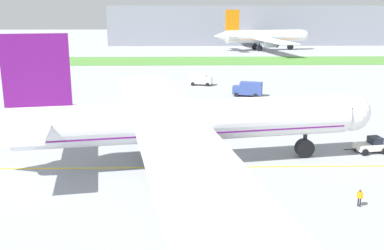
# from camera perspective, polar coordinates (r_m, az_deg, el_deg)

# --- Properties ---
(ground_plane) EXTENTS (600.00, 600.00, 0.00)m
(ground_plane) POSITION_cam_1_polar(r_m,az_deg,el_deg) (58.65, 3.16, -4.31)
(ground_plane) COLOR #9399A0
(ground_plane) RESTS_ON ground
(apron_taxi_line) EXTENTS (280.00, 0.36, 0.01)m
(apron_taxi_line) POSITION_cam_1_polar(r_m,az_deg,el_deg) (56.01, 3.37, -5.25)
(apron_taxi_line) COLOR yellow
(apron_taxi_line) RESTS_ON ground
(grass_median_strip) EXTENTS (320.00, 24.00, 0.10)m
(grass_median_strip) POSITION_cam_1_polar(r_m,az_deg,el_deg) (159.74, 0.36, 7.99)
(grass_median_strip) COLOR #4C8438
(grass_median_strip) RESTS_ON ground
(airliner_foreground) EXTENTS (48.76, 77.99, 16.12)m
(airliner_foreground) POSITION_cam_1_polar(r_m,az_deg,el_deg) (55.06, -1.26, 0.38)
(airliner_foreground) COLOR white
(airliner_foreground) RESTS_ON ground
(pushback_tug) EXTENTS (5.96, 3.19, 2.12)m
(pushback_tug) POSITION_cam_1_polar(r_m,az_deg,el_deg) (65.57, 21.39, -2.37)
(pushback_tug) COLOR white
(pushback_tug) RESTS_ON ground
(ground_crew_wingwalker_port) EXTENTS (0.49, 0.52, 1.77)m
(ground_crew_wingwalker_port) POSITION_cam_1_polar(r_m,az_deg,el_deg) (48.08, 20.13, -8.31)
(ground_crew_wingwalker_port) COLOR black
(ground_crew_wingwalker_port) RESTS_ON ground
(service_truck_baggage_loader) EXTENTS (6.53, 3.93, 3.09)m
(service_truck_baggage_loader) POSITION_cam_1_polar(r_m,az_deg,el_deg) (98.66, 7.00, 4.49)
(service_truck_baggage_loader) COLOR #33478C
(service_truck_baggage_loader) RESTS_ON ground
(service_truck_fuel_bowser) EXTENTS (5.81, 3.62, 2.64)m
(service_truck_fuel_bowser) POSITION_cam_1_polar(r_m,az_deg,el_deg) (111.54, 1.05, 5.71)
(service_truck_fuel_bowser) COLOR white
(service_truck_fuel_bowser) RESTS_ON ground
(parked_airliner_far_centre) EXTENTS (41.37, 64.03, 16.77)m
(parked_airliner_far_centre) POSITION_cam_1_polar(r_m,az_deg,el_deg) (197.46, 8.70, 10.78)
(parked_airliner_far_centre) COLOR white
(parked_airliner_far_centre) RESTS_ON ground
(terminal_building) EXTENTS (137.98, 20.00, 18.00)m
(terminal_building) POSITION_cam_1_polar(r_m,az_deg,el_deg) (228.02, 7.67, 12.19)
(terminal_building) COLOR gray
(terminal_building) RESTS_ON ground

